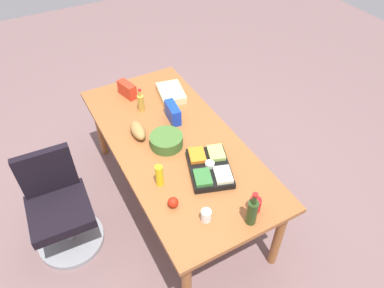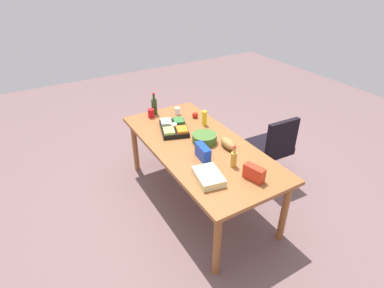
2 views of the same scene
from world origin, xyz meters
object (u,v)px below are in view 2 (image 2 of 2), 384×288
(apple_red, at_px, (195,115))
(wine_bottle, at_px, (154,106))
(office_chair, at_px, (269,154))
(dressing_bottle, at_px, (234,159))
(veggie_tray, at_px, (174,128))
(sheet_cake, at_px, (209,177))
(conference_table, at_px, (199,150))
(mustard_bottle, at_px, (204,118))
(chip_bag_red, at_px, (254,173))
(chip_bag_blue, at_px, (203,153))
(red_solo_cup, at_px, (151,113))
(salad_bowl, at_px, (204,138))
(paper_cup, at_px, (177,111))
(bread_loaf, at_px, (228,144))

(apple_red, relative_size, wine_bottle, 0.26)
(office_chair, xyz_separation_m, dressing_bottle, (-0.44, 0.94, 0.50))
(veggie_tray, bearing_deg, wine_bottle, 0.69)
(sheet_cake, bearing_deg, conference_table, -23.82)
(mustard_bottle, bearing_deg, veggie_tray, 80.85)
(wine_bottle, bearing_deg, chip_bag_red, -173.50)
(chip_bag_blue, relative_size, sheet_cake, 0.69)
(apple_red, bearing_deg, conference_table, 152.64)
(apple_red, xyz_separation_m, red_solo_cup, (0.30, 0.47, 0.02))
(chip_bag_red, height_order, salad_bowl, chip_bag_red)
(sheet_cake, height_order, paper_cup, paper_cup)
(sheet_cake, relative_size, salad_bowl, 1.19)
(office_chair, distance_m, chip_bag_blue, 1.25)
(veggie_tray, xyz_separation_m, paper_cup, (0.37, -0.25, 0.01))
(chip_bag_blue, relative_size, wine_bottle, 0.76)
(salad_bowl, bearing_deg, chip_bag_blue, 144.52)
(chip_bag_blue, xyz_separation_m, mustard_bottle, (0.62, -0.41, 0.02))
(conference_table, height_order, mustard_bottle, mustard_bottle)
(bread_loaf, relative_size, red_solo_cup, 2.18)
(office_chair, height_order, sheet_cake, office_chair)
(conference_table, xyz_separation_m, paper_cup, (0.79, -0.16, 0.12))
(chip_bag_red, bearing_deg, dressing_bottle, 6.66)
(apple_red, distance_m, wine_bottle, 0.54)
(conference_table, distance_m, wine_bottle, 0.97)
(red_solo_cup, bearing_deg, salad_bowl, -164.18)
(red_solo_cup, relative_size, paper_cup, 1.22)
(veggie_tray, bearing_deg, red_solo_cup, 10.31)
(veggie_tray, bearing_deg, conference_table, -168.36)
(conference_table, bearing_deg, wine_bottle, 5.62)
(apple_red, bearing_deg, paper_cup, 34.42)
(office_chair, relative_size, bread_loaf, 3.74)
(conference_table, height_order, sheet_cake, sheet_cake)
(red_solo_cup, xyz_separation_m, paper_cup, (-0.09, -0.33, -0.01))
(dressing_bottle, bearing_deg, chip_bag_blue, 36.20)
(salad_bowl, bearing_deg, office_chair, -95.41)
(bread_loaf, xyz_separation_m, paper_cup, (1.01, 0.07, -0.01))
(office_chair, xyz_separation_m, mustard_bottle, (0.44, 0.72, 0.51))
(mustard_bottle, xyz_separation_m, sheet_cake, (-0.94, 0.55, -0.06))
(chip_bag_blue, relative_size, mustard_bottle, 1.22)
(paper_cup, bearing_deg, conference_table, 168.54)
(red_solo_cup, bearing_deg, apple_red, -122.20)
(mustard_bottle, bearing_deg, bread_loaf, 173.37)
(veggie_tray, distance_m, red_solo_cup, 0.47)
(apple_red, bearing_deg, bread_loaf, 174.92)
(mustard_bottle, relative_size, paper_cup, 2.01)
(salad_bowl, bearing_deg, apple_red, -21.49)
(wine_bottle, xyz_separation_m, paper_cup, (-0.15, -0.25, -0.07))
(chip_bag_red, relative_size, red_solo_cup, 1.82)
(salad_bowl, bearing_deg, veggie_tray, 21.67)
(chip_bag_red, height_order, red_solo_cup, chip_bag_red)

